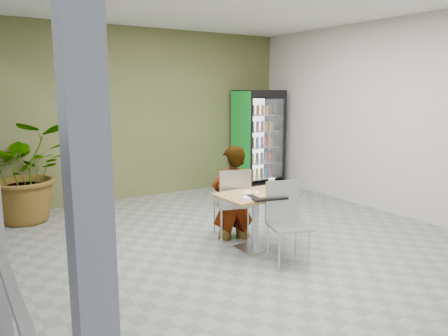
{
  "coord_description": "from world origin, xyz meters",
  "views": [
    {
      "loc": [
        -3.23,
        -4.36,
        2.06
      ],
      "look_at": [
        -0.07,
        0.59,
        1.0
      ],
      "focal_mm": 35.0,
      "sensor_mm": 36.0,
      "label": 1
    }
  ],
  "objects_px": {
    "chair_far": "(233,198)",
    "soda_cup": "(271,184)",
    "dining_table": "(256,210)",
    "beverage_fridge": "(258,139)",
    "chair_near": "(285,215)",
    "seated_woman": "(233,203)",
    "potted_plant": "(27,171)",
    "cafeteria_tray": "(267,197)"
  },
  "relations": [
    {
      "from": "chair_far",
      "to": "chair_near",
      "type": "distance_m",
      "value": 0.99
    },
    {
      "from": "dining_table",
      "to": "beverage_fridge",
      "type": "xyz_separation_m",
      "value": [
        2.33,
        3.04,
        0.49
      ]
    },
    {
      "from": "dining_table",
      "to": "chair_far",
      "type": "height_order",
      "value": "chair_far"
    },
    {
      "from": "chair_near",
      "to": "soda_cup",
      "type": "bearing_deg",
      "value": 85.94
    },
    {
      "from": "chair_far",
      "to": "soda_cup",
      "type": "height_order",
      "value": "chair_far"
    },
    {
      "from": "soda_cup",
      "to": "potted_plant",
      "type": "bearing_deg",
      "value": 131.35
    },
    {
      "from": "cafeteria_tray",
      "to": "dining_table",
      "type": "bearing_deg",
      "value": 84.94
    },
    {
      "from": "dining_table",
      "to": "potted_plant",
      "type": "relative_size",
      "value": 0.61
    },
    {
      "from": "chair_far",
      "to": "potted_plant",
      "type": "bearing_deg",
      "value": -31.39
    },
    {
      "from": "seated_woman",
      "to": "potted_plant",
      "type": "height_order",
      "value": "potted_plant"
    },
    {
      "from": "dining_table",
      "to": "soda_cup",
      "type": "relative_size",
      "value": 6.29
    },
    {
      "from": "chair_far",
      "to": "cafeteria_tray",
      "type": "height_order",
      "value": "chair_far"
    },
    {
      "from": "beverage_fridge",
      "to": "dining_table",
      "type": "bearing_deg",
      "value": -127.16
    },
    {
      "from": "chair_far",
      "to": "soda_cup",
      "type": "bearing_deg",
      "value": 142.71
    },
    {
      "from": "chair_far",
      "to": "chair_near",
      "type": "xyz_separation_m",
      "value": [
        0.1,
        -0.98,
        -0.01
      ]
    },
    {
      "from": "dining_table",
      "to": "potted_plant",
      "type": "distance_m",
      "value": 3.73
    },
    {
      "from": "chair_near",
      "to": "seated_woman",
      "type": "distance_m",
      "value": 1.04
    },
    {
      "from": "chair_far",
      "to": "soda_cup",
      "type": "xyz_separation_m",
      "value": [
        0.32,
        -0.44,
        0.24
      ]
    },
    {
      "from": "soda_cup",
      "to": "cafeteria_tray",
      "type": "relative_size",
      "value": 0.36
    },
    {
      "from": "dining_table",
      "to": "soda_cup",
      "type": "height_order",
      "value": "soda_cup"
    },
    {
      "from": "seated_woman",
      "to": "cafeteria_tray",
      "type": "bearing_deg",
      "value": 104.23
    },
    {
      "from": "dining_table",
      "to": "cafeteria_tray",
      "type": "bearing_deg",
      "value": -95.06
    },
    {
      "from": "beverage_fridge",
      "to": "potted_plant",
      "type": "xyz_separation_m",
      "value": [
        -4.58,
        -0.09,
        -0.23
      ]
    },
    {
      "from": "chair_near",
      "to": "potted_plant",
      "type": "bearing_deg",
      "value": 141.98
    },
    {
      "from": "seated_woman",
      "to": "soda_cup",
      "type": "distance_m",
      "value": 0.65
    },
    {
      "from": "chair_near",
      "to": "cafeteria_tray",
      "type": "height_order",
      "value": "chair_near"
    },
    {
      "from": "dining_table",
      "to": "chair_near",
      "type": "relative_size",
      "value": 0.99
    },
    {
      "from": "dining_table",
      "to": "potted_plant",
      "type": "height_order",
      "value": "potted_plant"
    },
    {
      "from": "chair_far",
      "to": "beverage_fridge",
      "type": "distance_m",
      "value": 3.5
    },
    {
      "from": "cafeteria_tray",
      "to": "potted_plant",
      "type": "bearing_deg",
      "value": 124.76
    },
    {
      "from": "soda_cup",
      "to": "beverage_fridge",
      "type": "distance_m",
      "value": 3.62
    },
    {
      "from": "beverage_fridge",
      "to": "soda_cup",
      "type": "bearing_deg",
      "value": -123.96
    },
    {
      "from": "dining_table",
      "to": "beverage_fridge",
      "type": "height_order",
      "value": "beverage_fridge"
    },
    {
      "from": "cafeteria_tray",
      "to": "chair_near",
      "type": "bearing_deg",
      "value": -66.78
    },
    {
      "from": "soda_cup",
      "to": "cafeteria_tray",
      "type": "bearing_deg",
      "value": -135.41
    },
    {
      "from": "dining_table",
      "to": "beverage_fridge",
      "type": "distance_m",
      "value": 3.86
    },
    {
      "from": "cafeteria_tray",
      "to": "beverage_fridge",
      "type": "bearing_deg",
      "value": 54.59
    },
    {
      "from": "dining_table",
      "to": "soda_cup",
      "type": "distance_m",
      "value": 0.42
    },
    {
      "from": "chair_far",
      "to": "soda_cup",
      "type": "relative_size",
      "value": 6.48
    },
    {
      "from": "chair_far",
      "to": "beverage_fridge",
      "type": "xyz_separation_m",
      "value": [
        2.35,
        2.55,
        0.44
      ]
    },
    {
      "from": "dining_table",
      "to": "chair_far",
      "type": "relative_size",
      "value": 0.97
    },
    {
      "from": "dining_table",
      "to": "cafeteria_tray",
      "type": "distance_m",
      "value": 0.35
    }
  ]
}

